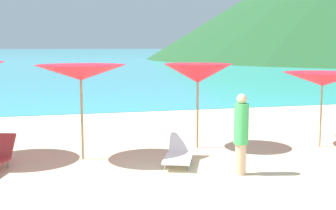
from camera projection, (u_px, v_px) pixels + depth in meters
The scene contains 7 objects.
ground_plane at pixel (114, 118), 17.77m from camera, with size 50.00×100.00×0.30m, color beige.
ocean_water at pixel (54, 51), 228.95m from camera, with size 650.00×440.00×0.02m, color #38B7CC.
umbrella_4 at pixel (81, 73), 10.43m from camera, with size 2.18×2.18×2.25m.
umbrella_5 at pixel (198, 73), 11.66m from camera, with size 1.82×1.82×2.22m.
umbrella_6 at pixel (322, 79), 11.80m from camera, with size 2.09×2.09×1.99m.
lounge_chair_2 at pixel (179, 153), 10.28m from camera, with size 1.14×1.70×0.58m.
beachgoer_0 at pixel (241, 132), 9.31m from camera, with size 0.30×0.30×1.70m.
Camera 1 is at (-2.41, -7.52, 2.67)m, focal length 47.94 mm.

